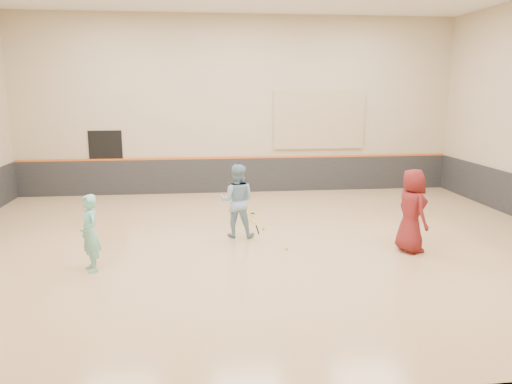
{
  "coord_description": "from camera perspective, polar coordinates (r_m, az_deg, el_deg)",
  "views": [
    {
      "loc": [
        -1.38,
        -11.18,
        3.57
      ],
      "look_at": [
        -0.05,
        0.4,
        1.15
      ],
      "focal_mm": 35.0,
      "sensor_mm": 36.0,
      "label": 1
    }
  ],
  "objects": [
    {
      "name": "ball_in_hand",
      "position": [
        11.42,
        17.89,
        -1.14
      ],
      "size": [
        0.07,
        0.07,
        0.07
      ],
      "primitive_type": "sphere",
      "color": "yellow",
      "rests_on": "young_man"
    },
    {
      "name": "young_man",
      "position": [
        11.53,
        17.38,
        -2.05
      ],
      "size": [
        0.73,
        0.99,
        1.86
      ],
      "primitive_type": "imported",
      "rotation": [
        0.0,
        0.0,
        1.74
      ],
      "color": "maroon",
      "rests_on": "floor"
    },
    {
      "name": "acoustic_panel",
      "position": [
        17.66,
        7.22,
        8.17
      ],
      "size": [
        3.2,
        0.08,
        2.0
      ],
      "primitive_type": "cube",
      "color": "tan",
      "rests_on": "wall_back"
    },
    {
      "name": "accent_stripe",
      "position": [
        17.35,
        -1.93,
        3.95
      ],
      "size": [
        14.9,
        0.03,
        0.06
      ],
      "primitive_type": "cube",
      "color": "#D85914",
      "rests_on": "wall_back"
    },
    {
      "name": "held_racket",
      "position": [
        11.81,
        -0.28,
        -2.95
      ],
      "size": [
        0.32,
        0.32,
        0.63
      ],
      "primitive_type": null,
      "color": "#C7D62F",
      "rests_on": "instructor"
    },
    {
      "name": "ball_under_racket",
      "position": [
        11.34,
        3.51,
        -6.46
      ],
      "size": [
        0.07,
        0.07,
        0.07
      ],
      "primitive_type": "sphere",
      "color": "#CAE134",
      "rests_on": "floor"
    },
    {
      "name": "wainscot_back",
      "position": [
        17.46,
        -1.92,
        1.93
      ],
      "size": [
        14.9,
        0.04,
        1.2
      ],
      "primitive_type": "cube",
      "color": "#232326",
      "rests_on": "floor"
    },
    {
      "name": "room",
      "position": [
        11.59,
        0.48,
        -2.02
      ],
      "size": [
        15.04,
        12.04,
        6.22
      ],
      "color": "tan",
      "rests_on": "ground"
    },
    {
      "name": "girl",
      "position": [
        10.39,
        -18.46,
        -4.49
      ],
      "size": [
        0.6,
        0.67,
        1.55
      ],
      "primitive_type": "imported",
      "rotation": [
        0.0,
        0.0,
        -1.07
      ],
      "color": "#74CABB",
      "rests_on": "floor"
    },
    {
      "name": "spare_racket",
      "position": [
        14.48,
        -1.23,
        -2.19
      ],
      "size": [
        0.71,
        0.71,
        0.17
      ],
      "primitive_type": null,
      "color": "yellow",
      "rests_on": "floor"
    },
    {
      "name": "instructor",
      "position": [
        12.14,
        -2.19,
        -1.0
      ],
      "size": [
        0.99,
        0.84,
        1.79
      ],
      "primitive_type": "imported",
      "rotation": [
        0.0,
        0.0,
        2.94
      ],
      "color": "#7EA3C3",
      "rests_on": "floor"
    },
    {
      "name": "doorway",
      "position": [
        17.61,
        -16.72,
        3.18
      ],
      "size": [
        1.1,
        0.05,
        2.2
      ],
      "primitive_type": "cube",
      "color": "black",
      "rests_on": "floor"
    },
    {
      "name": "ball_beside_spare",
      "position": [
        12.88,
        0.87,
        -4.2
      ],
      "size": [
        0.07,
        0.07,
        0.07
      ],
      "primitive_type": "sphere",
      "color": "#C1D732",
      "rests_on": "floor"
    }
  ]
}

